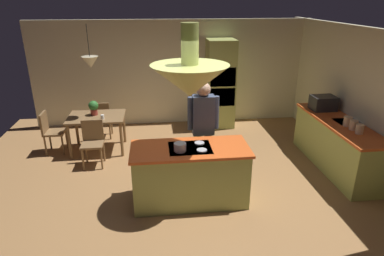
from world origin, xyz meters
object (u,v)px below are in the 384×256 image
(dining_table, at_px, (97,121))
(microwave_on_counter, at_px, (323,103))
(oven_tower, at_px, (220,84))
(chair_facing_island, at_px, (93,140))
(chair_at_corner, at_px, (50,130))
(kitchen_island, at_px, (190,174))
(cooking_pot_on_cooktop, at_px, (180,147))
(canister_tea, at_px, (348,121))
(person_at_island, at_px, (203,125))
(canister_sugar, at_px, (354,125))
(canister_flour, at_px, (360,129))
(chair_by_back_wall, at_px, (102,117))
(potted_plant_on_table, at_px, (94,107))
(cup_on_table, at_px, (103,117))

(dining_table, bearing_deg, microwave_on_counter, -7.63)
(oven_tower, xyz_separation_m, chair_facing_island, (-2.80, -1.78, -0.56))
(chair_at_corner, bearing_deg, microwave_on_counter, -96.32)
(kitchen_island, xyz_separation_m, chair_facing_island, (-1.70, 1.46, 0.04))
(chair_at_corner, bearing_deg, cooking_pot_on_cooktop, -131.89)
(canister_tea, height_order, cooking_pot_on_cooktop, canister_tea)
(person_at_island, bearing_deg, canister_sugar, -6.08)
(person_at_island, distance_m, canister_flour, 2.58)
(chair_by_back_wall, bearing_deg, dining_table, 90.00)
(chair_by_back_wall, xyz_separation_m, chair_at_corner, (-0.95, -0.64, 0.00))
(potted_plant_on_table, height_order, cooking_pot_on_cooktop, cooking_pot_on_cooktop)
(chair_by_back_wall, distance_m, potted_plant_on_table, 0.70)
(chair_by_back_wall, bearing_deg, canister_sugar, 152.80)
(potted_plant_on_table, xyz_separation_m, cup_on_table, (0.20, -0.29, -0.12))
(kitchen_island, relative_size, chair_at_corner, 2.06)
(dining_table, height_order, chair_facing_island, chair_facing_island)
(microwave_on_counter, height_order, cooking_pot_on_cooktop, microwave_on_counter)
(kitchen_island, height_order, oven_tower, oven_tower)
(dining_table, height_order, person_at_island, person_at_island)
(oven_tower, height_order, chair_facing_island, oven_tower)
(oven_tower, relative_size, chair_at_corner, 2.44)
(kitchen_island, xyz_separation_m, canister_sugar, (2.84, 0.40, 0.54))
(dining_table, bearing_deg, chair_facing_island, -90.00)
(oven_tower, relative_size, cup_on_table, 23.58)
(cup_on_table, relative_size, microwave_on_counter, 0.20)
(chair_facing_island, distance_m, cooking_pot_on_cooktop, 2.27)
(canister_tea, distance_m, microwave_on_counter, 0.91)
(kitchen_island, bearing_deg, dining_table, 128.99)
(chair_at_corner, height_order, potted_plant_on_table, potted_plant_on_table)
(canister_flour, distance_m, microwave_on_counter, 1.27)
(chair_facing_island, height_order, canister_tea, canister_tea)
(chair_facing_island, distance_m, canister_sugar, 4.69)
(chair_at_corner, bearing_deg, chair_by_back_wall, -56.07)
(chair_facing_island, relative_size, cooking_pot_on_cooktop, 4.83)
(chair_at_corner, relative_size, canister_sugar, 5.17)
(canister_tea, height_order, microwave_on_counter, microwave_on_counter)
(oven_tower, bearing_deg, cooking_pot_on_cooktop, -110.48)
(cup_on_table, bearing_deg, person_at_island, -33.49)
(canister_tea, xyz_separation_m, cooking_pot_on_cooktop, (-3.00, -0.71, -0.00))
(chair_by_back_wall, height_order, cooking_pot_on_cooktop, cooking_pot_on_cooktop)
(chair_by_back_wall, xyz_separation_m, microwave_on_counter, (4.54, -1.24, 0.56))
(kitchen_island, bearing_deg, oven_tower, 71.26)
(kitchen_island, bearing_deg, person_at_island, 66.15)
(dining_table, relative_size, canister_flour, 6.97)
(kitchen_island, bearing_deg, chair_by_back_wall, 121.85)
(chair_facing_island, bearing_deg, chair_at_corner, 146.07)
(cup_on_table, bearing_deg, microwave_on_counter, -5.22)
(canister_sugar, bearing_deg, canister_tea, 90.00)
(oven_tower, height_order, canister_tea, oven_tower)
(chair_at_corner, bearing_deg, person_at_island, -115.84)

